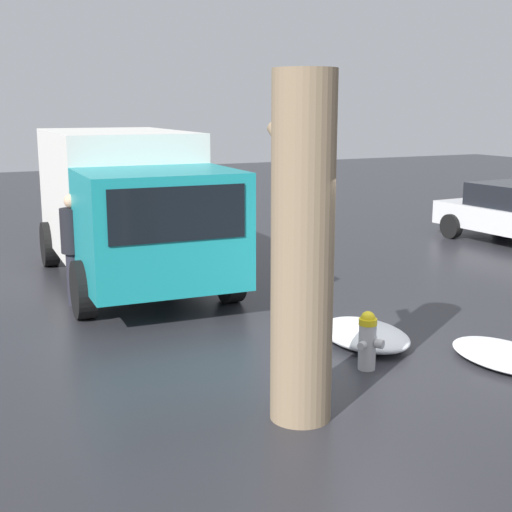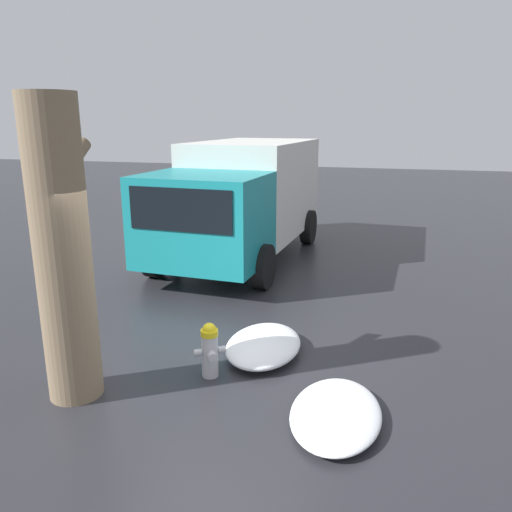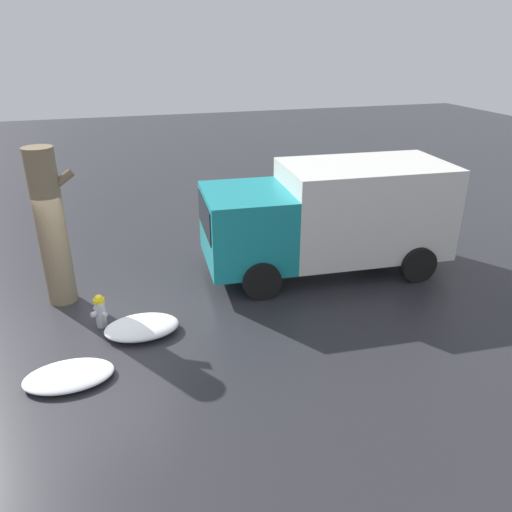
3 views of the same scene
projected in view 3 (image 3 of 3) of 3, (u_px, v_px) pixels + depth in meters
ground_plane at (103, 326)px, 10.52m from camera, size 60.00×60.00×0.00m
fire_hydrant at (100, 310)px, 10.36m from camera, size 0.35×0.40×0.74m
tree_trunk at (51, 228)px, 10.83m from camera, size 0.97×0.64×3.54m
delivery_truck at (331, 214)px, 12.54m from camera, size 6.23×2.96×2.73m
pedestrian at (271, 221)px, 13.53m from camera, size 0.40×0.40×1.82m
snow_pile_by_hydrant at (69, 376)px, 8.84m from camera, size 1.56×1.00×0.18m
snow_pile_curbside at (142, 327)px, 10.22m from camera, size 1.51×1.03×0.28m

